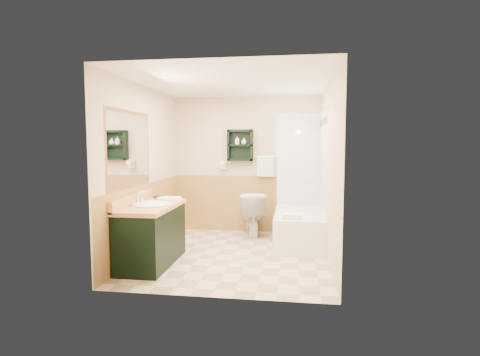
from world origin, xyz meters
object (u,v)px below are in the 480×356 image
object	(u,v)px
hair_dryer	(224,165)
soap_bottle_a	(237,142)
vanity	(152,234)
toilet	(251,214)
bathtub	(299,228)
wall_shelf	(240,145)
vanity_book	(154,190)
soap_bottle_b	(244,142)

from	to	relation	value
hair_dryer	soap_bottle_a	xyz separation A→B (m)	(0.25, -0.03, 0.40)
vanity	toilet	xyz separation A→B (m)	(1.13, 1.67, -0.02)
bathtub	hair_dryer	bearing A→B (deg)	153.46
wall_shelf	soap_bottle_a	distance (m)	0.07
bathtub	vanity_book	world-z (taller)	vanity_book
wall_shelf	toilet	world-z (taller)	wall_shelf
vanity	toilet	bearing A→B (deg)	56.05
wall_shelf	soap_bottle_b	size ratio (longest dim) A/B	4.89
hair_dryer	soap_bottle_a	distance (m)	0.47
hair_dryer	soap_bottle_b	world-z (taller)	soap_bottle_b
hair_dryer	vanity	xyz separation A→B (m)	(-0.59, -1.97, -0.81)
bathtub	soap_bottle_b	bearing A→B (deg)	146.63
vanity_book	hair_dryer	bearing A→B (deg)	32.03
hair_dryer	vanity	bearing A→B (deg)	-106.79
vanity_book	toilet	bearing A→B (deg)	11.13
wall_shelf	toilet	distance (m)	1.23
hair_dryer	vanity	size ratio (longest dim) A/B	0.19
hair_dryer	vanity_book	xyz separation A→B (m)	(-0.76, -1.42, -0.30)
toilet	soap_bottle_a	xyz separation A→B (m)	(-0.28, 0.27, 1.22)
bathtub	soap_bottle_a	distance (m)	1.84
wall_shelf	hair_dryer	world-z (taller)	wall_shelf
wall_shelf	vanity	distance (m)	2.44
hair_dryer	soap_bottle_a	bearing A→B (deg)	-6.88
wall_shelf	vanity	bearing A→B (deg)	-114.68
bathtub	soap_bottle_b	size ratio (longest dim) A/B	13.34
vanity	soap_bottle_b	bearing A→B (deg)	63.68
soap_bottle_a	hair_dryer	bearing A→B (deg)	173.12
bathtub	soap_bottle_a	xyz separation A→B (m)	(-1.08, 0.63, 1.35)
hair_dryer	bathtub	bearing A→B (deg)	-26.54
hair_dryer	bathtub	distance (m)	1.76
wall_shelf	soap_bottle_a	xyz separation A→B (m)	(-0.05, -0.01, 0.05)
soap_bottle_b	toilet	bearing A→B (deg)	-58.39
vanity	toilet	distance (m)	2.02
toilet	soap_bottle_a	world-z (taller)	soap_bottle_a
wall_shelf	vanity_book	world-z (taller)	wall_shelf
hair_dryer	soap_bottle_b	distance (m)	0.55
toilet	vanity_book	size ratio (longest dim) A/B	3.27
hair_dryer	toilet	distance (m)	1.03
bathtub	toilet	size ratio (longest dim) A/B	1.96
wall_shelf	toilet	size ratio (longest dim) A/B	0.72
wall_shelf	soap_bottle_a	world-z (taller)	wall_shelf
toilet	hair_dryer	bearing A→B (deg)	-40.98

